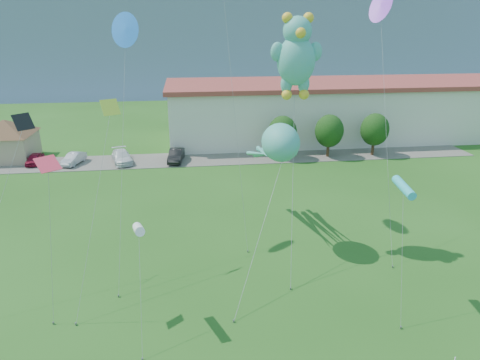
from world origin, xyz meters
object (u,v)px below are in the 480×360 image
(pavilion, at_px, (6,136))
(octopus_kite, at_px, (277,148))
(parked_car_red, at_px, (35,159))
(parked_car_silver, at_px, (74,159))
(parked_car_white, at_px, (122,157))
(parked_car_black, at_px, (176,155))
(warehouse, at_px, (373,109))
(teddy_bear_kite, at_px, (296,55))

(pavilion, xyz_separation_m, octopus_kite, (28.79, -24.80, 4.41))
(parked_car_red, relative_size, parked_car_silver, 0.91)
(parked_car_silver, xyz_separation_m, parked_car_white, (5.71, -0.14, 0.07))
(pavilion, relative_size, parked_car_black, 2.01)
(parked_car_red, bearing_deg, parked_car_white, -3.82)
(pavilion, distance_m, parked_car_red, 5.13)
(parked_car_red, height_order, parked_car_white, parked_car_white)
(parked_car_silver, bearing_deg, parked_car_white, 15.20)
(warehouse, distance_m, parked_car_black, 30.96)
(teddy_bear_kite, bearing_deg, parked_car_white, 124.99)
(pavilion, distance_m, warehouse, 50.37)
(pavilion, relative_size, parked_car_silver, 2.28)
(pavilion, bearing_deg, parked_car_silver, -20.43)
(warehouse, distance_m, parked_car_silver, 42.65)
(parked_car_red, xyz_separation_m, parked_car_silver, (4.68, -0.62, 0.04))
(warehouse, xyz_separation_m, teddy_bear_kite, (-20.22, -31.57, 9.98))
(pavilion, xyz_separation_m, parked_car_silver, (8.48, -3.16, -2.30))
(warehouse, height_order, parked_car_black, warehouse)
(parked_car_white, relative_size, parked_car_black, 1.10)
(warehouse, xyz_separation_m, parked_car_white, (-35.81, -9.30, -3.33))
(parked_car_red, bearing_deg, teddy_bear_kite, -41.19)
(parked_car_silver, distance_m, octopus_kite, 30.43)
(pavilion, bearing_deg, warehouse, 6.84)
(warehouse, bearing_deg, parked_car_red, -169.52)
(parked_car_red, distance_m, parked_car_white, 10.42)
(parked_car_red, relative_size, parked_car_white, 0.73)
(parked_car_white, xyz_separation_m, parked_car_black, (6.58, -0.37, 0.02))
(parked_car_white, relative_size, teddy_bear_kite, 0.30)
(pavilion, bearing_deg, octopus_kite, -40.75)
(warehouse, height_order, parked_car_silver, warehouse)
(octopus_kite, bearing_deg, parked_car_silver, 133.17)
(parked_car_white, bearing_deg, parked_car_silver, 163.57)
(parked_car_silver, bearing_deg, parked_car_black, 14.27)
(parked_car_white, height_order, teddy_bear_kite, teddy_bear_kite)
(parked_car_white, bearing_deg, parked_car_black, -18.17)
(teddy_bear_kite, bearing_deg, pavilion, 139.35)
(parked_car_white, bearing_deg, octopus_kite, -70.81)
(pavilion, relative_size, warehouse, 0.15)
(pavilion, relative_size, octopus_kite, 0.60)
(warehouse, xyz_separation_m, parked_car_silver, (-41.52, -9.16, -3.40))
(warehouse, bearing_deg, parked_car_silver, -167.56)
(parked_car_white, height_order, octopus_kite, octopus_kite)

